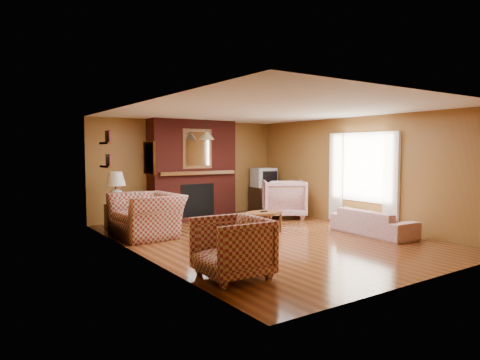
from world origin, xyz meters
TOP-DOWN VIEW (x-y plane):
  - floor at (0.00, 0.00)m, footprint 6.50×6.50m
  - ceiling at (0.00, 0.00)m, footprint 6.50×6.50m
  - wall_back at (0.00, 3.25)m, footprint 6.50×0.00m
  - wall_front at (0.00, -3.25)m, footprint 6.50×0.00m
  - wall_left at (-2.50, 0.00)m, footprint 0.00×6.50m
  - wall_right at (2.50, 0.00)m, footprint 0.00×6.50m
  - fireplace at (0.00, 2.98)m, footprint 2.20×0.82m
  - window_right at (2.45, -0.20)m, footprint 0.10×1.85m
  - bookshelf at (-2.44, 1.90)m, footprint 0.09×0.55m
  - botanical_print at (-2.47, -0.30)m, footprint 0.05×0.40m
  - pendant_light at (0.00, 2.30)m, footprint 0.36×0.36m
  - plaid_loveseat at (-1.85, 1.39)m, footprint 1.20×1.35m
  - plaid_armchair at (-1.95, -1.77)m, footprint 0.93×0.91m
  - floral_sofa at (1.90, -0.94)m, footprint 0.76×1.75m
  - floral_armchair at (1.85, 1.70)m, footprint 1.41×1.42m
  - coffee_table at (0.31, 0.50)m, footprint 0.88×0.54m
  - side_table at (-2.10, 2.45)m, footprint 0.41×0.41m
  - table_lamp at (-2.10, 2.45)m, footprint 0.41×0.41m
  - tv_stand at (2.05, 2.80)m, footprint 0.64×0.59m
  - crt_tv at (2.05, 2.79)m, footprint 0.64×0.64m

SIDE VIEW (x-z plane):
  - floor at x=0.00m, z-range 0.00..0.00m
  - floral_sofa at x=1.90m, z-range 0.00..0.50m
  - side_table at x=-2.10m, z-range 0.00..0.54m
  - tv_stand at x=2.05m, z-range 0.00..0.67m
  - coffee_table at x=0.31m, z-range 0.14..0.58m
  - plaid_armchair at x=-1.95m, z-range 0.00..0.80m
  - plaid_loveseat at x=-1.85m, z-range 0.00..0.83m
  - floral_armchair at x=1.85m, z-range 0.00..0.94m
  - table_lamp at x=-2.10m, z-range 0.58..1.26m
  - crt_tv at x=2.05m, z-range 0.67..1.19m
  - window_right at x=2.45m, z-range 0.13..2.13m
  - fireplace at x=0.00m, z-range -0.02..2.38m
  - wall_back at x=0.00m, z-range -2.05..4.45m
  - wall_front at x=0.00m, z-range -2.05..4.45m
  - wall_left at x=-2.50m, z-range -2.05..4.45m
  - wall_right at x=2.50m, z-range -2.05..4.45m
  - botanical_print at x=-2.47m, z-range 1.30..1.80m
  - bookshelf at x=-2.44m, z-range 1.31..2.02m
  - pendant_light at x=0.00m, z-range 1.76..2.24m
  - ceiling at x=0.00m, z-range 2.40..2.40m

